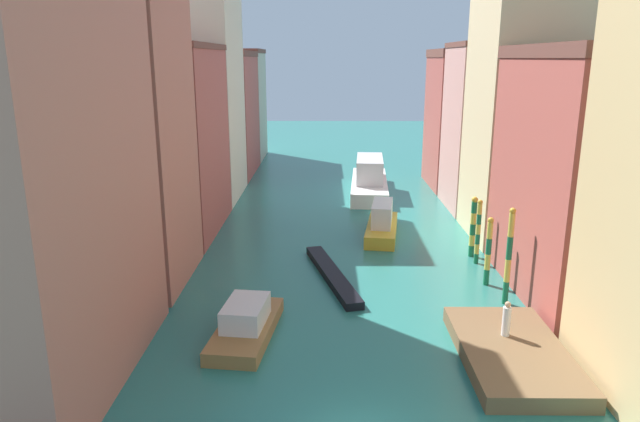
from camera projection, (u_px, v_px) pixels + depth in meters
ground_plane at (342, 232)px, 42.33m from camera, size 154.00×154.00×0.00m
building_left_0 at (12, 127)px, 20.56m from camera, size 6.85×12.15×20.01m
building_left_1 at (115, 91)px, 30.54m from camera, size 6.85×8.06×21.35m
building_left_2 at (169, 140)px, 41.17m from camera, size 6.85×11.58×13.39m
building_left_3 at (199, 85)px, 50.65m from camera, size 6.85×9.87×20.22m
building_left_4 at (222, 113)px, 62.16m from camera, size 6.85×11.56×13.12m
building_left_5 at (236, 104)px, 72.07m from camera, size 6.85×8.76×13.47m
building_right_1 at (588, 174)px, 29.93m from camera, size 6.85×11.90×13.08m
building_right_2 at (528, 94)px, 38.88m from camera, size 6.85×8.00×20.02m
building_right_3 at (491, 127)px, 47.53m from camera, size 6.85×7.72×13.64m
building_right_4 at (466, 119)px, 56.01m from camera, size 6.85×8.97×13.22m
waterfront_dock at (512, 353)px, 24.22m from camera, size 4.27×7.74×0.70m
person_on_dock at (506, 320)px, 24.85m from camera, size 0.36×0.36×1.58m
mooring_pole_0 at (509, 256)px, 29.28m from camera, size 0.33×0.33×5.17m
mooring_pole_1 at (488, 251)px, 31.93m from camera, size 0.34×0.34×3.95m
mooring_pole_2 at (478, 231)px, 35.29m from camera, size 0.31×0.31×4.08m
mooring_pole_3 at (473, 226)px, 36.59m from camera, size 0.39×0.39×3.96m
vaporetto_white at (369, 180)px, 54.06m from camera, size 4.08×12.46×3.40m
gondola_black at (332, 275)px, 33.32m from camera, size 3.25×9.22×0.45m
motorboat_0 at (382, 223)px, 41.15m from camera, size 3.01×7.14×2.45m
motorboat_1 at (246, 323)px, 26.31m from camera, size 3.03×6.28×1.67m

